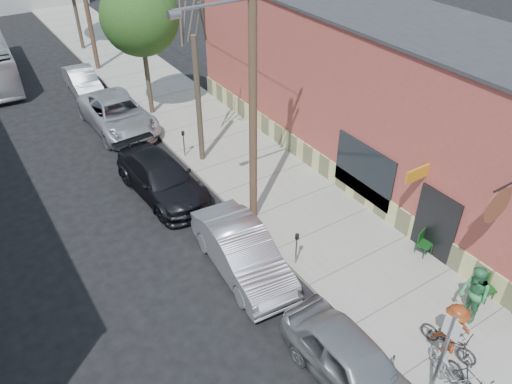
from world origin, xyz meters
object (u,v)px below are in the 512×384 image
sign_post (445,348)px  tree_leafy_mid (140,17)px  car_0 (353,364)px  car_2 (161,178)px  car_4 (83,81)px  parking_meter_far (184,140)px  car_1 (242,252)px  patron_green (474,295)px  parked_bike_a (471,384)px  utility_pole_near (251,87)px  patio_chair_a (425,244)px  parking_meter_near (297,244)px  parked_bike_b (449,373)px  tree_bare (198,101)px  cyclist (453,330)px  car_3 (118,114)px  patio_chair_b (486,288)px

sign_post → tree_leafy_mid: (0.45, 19.10, 3.25)m
car_0 → car_2: bearing=92.1°
car_0 → car_4: bearing=89.5°
parking_meter_far → car_1: bearing=-102.0°
patron_green → parked_bike_a: (-2.13, -1.70, -0.46)m
parked_bike_a → car_2: bearing=110.4°
utility_pole_near → car_2: 6.16m
patio_chair_a → car_4: bearing=89.5°
parking_meter_near → car_2: (-1.99, 6.38, -0.22)m
parked_bike_b → car_2: size_ratio=0.36×
parked_bike_a → sign_post: bearing=143.0°
parking_meter_near → car_1: car_1 is taller
tree_bare → car_4: (-2.11, 10.40, -2.26)m
tree_bare → car_2: bearing=-151.9°
parked_bike_a → patron_green: bearing=46.9°
cyclist → car_4: (-2.96, 23.30, -0.35)m
car_2 → parked_bike_b: bearing=-82.2°
parking_meter_near → patron_green: patron_green is taller
utility_pole_near → parked_bike_b: (0.37, -8.84, -4.76)m
tree_bare → parked_bike_b: size_ratio=2.97×
car_2 → car_3: bearing=81.4°
tree_bare → car_0: 12.47m
tree_leafy_mid → car_4: size_ratio=1.66×
tree_bare → parked_bike_b: (-0.04, -13.62, -2.29)m
cyclist → parked_bike_a: size_ratio=1.03×
patron_green → car_1: bearing=-116.2°
tree_bare → car_2: 3.61m
patron_green → patio_chair_b: bearing=125.4°
parking_meter_far → car_1: 7.72m
patron_green → parked_bike_b: patron_green is taller
tree_leafy_mid → cyclist: 18.97m
cyclist → parked_bike_a: 1.45m
car_0 → car_4: 22.52m
patio_chair_a → parked_bike_b: parked_bike_b is taller
tree_leafy_mid → patron_green: tree_leafy_mid is taller
parking_meter_far → car_3: (-1.45, 4.38, -0.19)m
tree_bare → patron_green: tree_bare is taller
tree_leafy_mid → car_0: size_ratio=1.50×
car_1 → car_4: car_1 is taller
parked_bike_a → car_2: 13.06m
car_3 → tree_leafy_mid: bearing=15.7°
sign_post → car_4: bearing=94.0°
patio_chair_a → patio_chair_b: size_ratio=1.00×
patio_chair_b → sign_post: bearing=-142.9°
car_1 → patio_chair_b: bearing=-39.2°
tree_bare → car_4: tree_bare is taller
utility_pole_near → parked_bike_a: bearing=-86.4°
sign_post → car_3: (-1.55, 18.51, -1.04)m
car_4 → parked_bike_b: bearing=-82.6°
patio_chair_a → car_3: 15.75m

